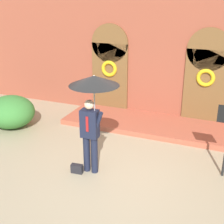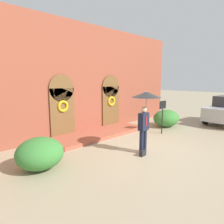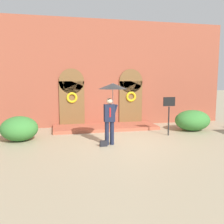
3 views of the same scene
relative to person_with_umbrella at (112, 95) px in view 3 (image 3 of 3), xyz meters
name	(u,v)px [view 3 (image 3 of 3)]	position (x,y,z in m)	size (l,w,h in m)	color
ground_plane	(121,144)	(0.37, 0.02, -1.91)	(80.00, 80.00, 0.00)	tan
building_facade	(101,76)	(0.37, 4.18, 0.77)	(14.00, 2.30, 5.60)	brown
person_with_umbrella	(112,95)	(0.00, 0.00, 0.00)	(1.10, 1.10, 2.36)	#191E33
handbag	(104,144)	(-0.37, -0.20, -1.80)	(0.28, 0.12, 0.22)	black
sign_post	(169,110)	(2.83, 0.98, -0.75)	(0.56, 0.06, 1.72)	black
shrub_left	(19,129)	(-3.55, 1.43, -1.41)	(1.49, 1.43, 1.01)	#387A33
shrub_right	(192,120)	(4.44, 1.68, -1.41)	(1.74, 1.41, 1.01)	#387A33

